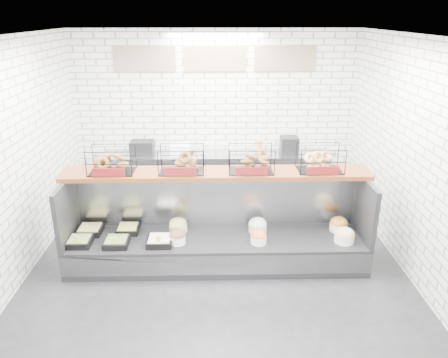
{
  "coord_description": "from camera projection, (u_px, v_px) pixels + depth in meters",
  "views": [
    {
      "loc": [
        -0.02,
        -4.95,
        3.25
      ],
      "look_at": [
        0.1,
        0.45,
        1.18
      ],
      "focal_mm": 35.0,
      "sensor_mm": 36.0,
      "label": 1
    }
  ],
  "objects": [
    {
      "name": "display_case",
      "position": [
        217.0,
        240.0,
        5.99
      ],
      "size": [
        4.0,
        0.9,
        1.2
      ],
      "color": "black",
      "rests_on": "ground"
    },
    {
      "name": "prep_counter",
      "position": [
        216.0,
        176.0,
        7.89
      ],
      "size": [
        4.0,
        0.6,
        1.2
      ],
      "color": "#93969B",
      "rests_on": "ground"
    },
    {
      "name": "ground",
      "position": [
        217.0,
        274.0,
        5.79
      ],
      "size": [
        5.5,
        5.5,
        0.0
      ],
      "primitive_type": "plane",
      "color": "black",
      "rests_on": "ground"
    },
    {
      "name": "bagel_shelf",
      "position": [
        216.0,
        163.0,
        5.78
      ],
      "size": [
        4.1,
        0.5,
        0.4
      ],
      "color": "#522511",
      "rests_on": "display_case"
    },
    {
      "name": "room_shell",
      "position": [
        216.0,
        111.0,
        5.61
      ],
      "size": [
        5.02,
        5.51,
        3.01
      ],
      "color": "white",
      "rests_on": "ground"
    }
  ]
}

